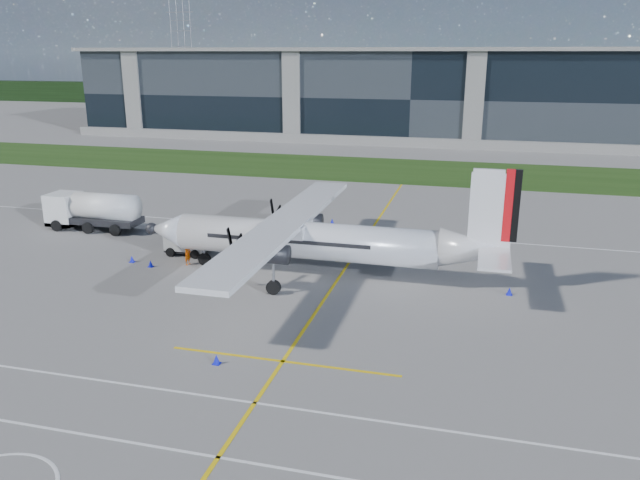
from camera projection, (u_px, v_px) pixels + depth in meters
name	position (u px, v px, depth m)	size (l,w,h in m)	color
ground	(378.00, 182.00, 74.59)	(400.00, 400.00, 0.00)	slate
grass_strip	(388.00, 170.00, 81.99)	(400.00, 18.00, 0.04)	#1D3C10
terminal_building	(417.00, 96.00, 109.45)	(120.00, 20.00, 15.00)	black
tree_line	(441.00, 98.00, 166.29)	(400.00, 6.00, 6.00)	black
pylon_west	(182.00, 51.00, 191.54)	(9.00, 4.60, 30.00)	gray
yellow_taxiway_centerline	(350.00, 262.00, 46.08)	(0.20, 70.00, 0.01)	yellow
white_lane_line	(148.00, 445.00, 24.60)	(90.00, 0.15, 0.01)	white
turboprop_aircraft	(319.00, 220.00, 42.15)	(25.80, 26.75, 8.03)	silver
fuel_tanker_truck	(87.00, 211.00, 54.16)	(8.77, 2.85, 3.29)	silver
baggage_tug	(188.00, 241.00, 47.65)	(3.41, 2.04, 2.04)	silver
ground_crew_person	(187.00, 253.00, 45.27)	(0.74, 0.53, 1.81)	#F25907
safety_cone_nose_port	(151.00, 264.00, 44.97)	(0.36, 0.36, 0.50)	#0B10C0
safety_cone_portwing	(216.00, 359.00, 30.96)	(0.36, 0.36, 0.50)	#0B10C0
safety_cone_tail	(509.00, 291.00, 39.77)	(0.36, 0.36, 0.50)	#0B10C0
safety_cone_nose_stbd	(170.00, 250.00, 48.13)	(0.36, 0.36, 0.50)	#0B10C0
safety_cone_fwd	(132.00, 259.00, 45.98)	(0.36, 0.36, 0.50)	#0B10C0
safety_cone_stbdwing	(332.00, 221.00, 56.22)	(0.36, 0.36, 0.50)	#0B10C0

